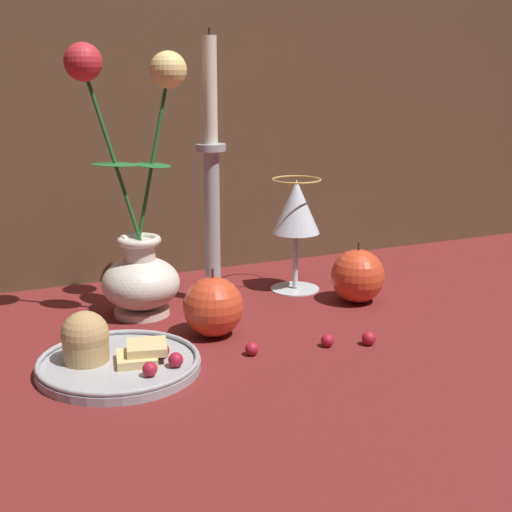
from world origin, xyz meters
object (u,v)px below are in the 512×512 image
(plate_with_pastries, at_px, (111,356))
(apple_beside_vase, at_px, (213,307))
(wine_glass, at_px, (296,211))
(apple_near_glass, at_px, (358,276))
(candlestick, at_px, (212,211))
(vase, at_px, (139,242))

(plate_with_pastries, relative_size, apple_beside_vase, 2.09)
(wine_glass, xyz_separation_m, apple_beside_vase, (-0.19, -0.14, -0.09))
(plate_with_pastries, bearing_deg, apple_near_glass, 13.90)
(plate_with_pastries, height_order, apple_near_glass, apple_near_glass)
(candlestick, bearing_deg, wine_glass, 2.03)
(vase, xyz_separation_m, candlestick, (0.12, 0.01, 0.03))
(candlestick, bearing_deg, vase, -173.71)
(vase, distance_m, plate_with_pastries, 0.21)
(vase, bearing_deg, apple_near_glass, -13.55)
(vase, height_order, apple_beside_vase, vase)
(wine_glass, distance_m, apple_near_glass, 0.14)
(plate_with_pastries, xyz_separation_m, candlestick, (0.20, 0.19, 0.12))
(apple_beside_vase, height_order, apple_near_glass, apple_near_glass)
(plate_with_pastries, distance_m, apple_beside_vase, 0.16)
(plate_with_pastries, xyz_separation_m, apple_near_glass, (0.40, 0.10, 0.02))
(wine_glass, distance_m, apple_beside_vase, 0.25)
(candlestick, distance_m, apple_near_glass, 0.24)
(plate_with_pastries, relative_size, candlestick, 0.48)
(plate_with_pastries, xyz_separation_m, apple_beside_vase, (0.15, 0.06, 0.02))
(vase, height_order, apple_near_glass, vase)
(plate_with_pastries, height_order, apple_beside_vase, apple_beside_vase)
(vase, height_order, wine_glass, vase)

